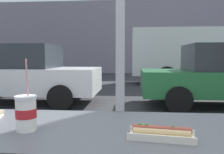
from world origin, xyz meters
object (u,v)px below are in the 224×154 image
at_px(box_truck, 198,54).
at_px(parked_car_white, 23,74).
at_px(soda_cup_left, 26,113).
at_px(hotdog_tray_near, 161,133).

bearing_deg(box_truck, parked_car_white, -139.74).
bearing_deg(soda_cup_left, box_truck, 71.39).
distance_m(soda_cup_left, hotdog_tray_near, 0.57).
xyz_separation_m(soda_cup_left, box_truck, (3.66, 10.86, 0.41)).
relative_size(hotdog_tray_near, parked_car_white, 0.06).
bearing_deg(parked_car_white, soda_cup_left, -64.01).
relative_size(parked_car_white, box_truck, 0.65).
height_order(soda_cup_left, parked_car_white, parked_car_white).
relative_size(hotdog_tray_near, box_truck, 0.04).
distance_m(soda_cup_left, parked_car_white, 6.12).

